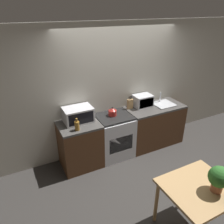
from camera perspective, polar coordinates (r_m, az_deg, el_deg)
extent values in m
plane|color=#33302D|center=(4.38, 7.75, -14.43)|extent=(16.00, 16.00, 0.00)
cube|color=beige|center=(4.46, 1.57, 6.01)|extent=(10.00, 0.06, 2.60)
cube|color=#4C2D19|center=(4.24, -8.28, -8.71)|extent=(0.74, 0.62, 0.86)
cube|color=#474442|center=(4.00, -8.68, -3.40)|extent=(0.74, 0.62, 0.04)
cube|color=#4C2D19|center=(4.93, 10.74, -3.57)|extent=(1.27, 0.62, 0.86)
cube|color=#474442|center=(4.73, 11.18, 1.19)|extent=(1.27, 0.62, 0.04)
cube|color=silver|center=(4.46, 0.50, -6.43)|extent=(0.70, 0.62, 0.86)
cube|color=black|center=(4.24, 0.53, -1.29)|extent=(0.67, 0.57, 0.04)
cube|color=black|center=(4.24, 2.39, -8.35)|extent=(0.50, 0.02, 0.32)
cylinder|color=maroon|center=(4.23, 0.12, -0.23)|extent=(0.16, 0.16, 0.11)
cone|color=maroon|center=(4.20, 0.12, 0.74)|extent=(0.15, 0.15, 0.05)
sphere|color=black|center=(4.18, 0.12, 1.16)|extent=(0.03, 0.03, 0.03)
cube|color=silver|center=(4.03, -8.86, -0.67)|extent=(0.52, 0.36, 0.27)
cube|color=black|center=(3.88, -8.02, -1.71)|extent=(0.46, 0.01, 0.22)
cylinder|color=olive|center=(3.77, -9.12, -3.60)|extent=(0.09, 0.09, 0.16)
cylinder|color=olive|center=(3.72, -9.24, -2.11)|extent=(0.03, 0.03, 0.06)
cube|color=tan|center=(4.52, 4.74, 2.11)|extent=(0.11, 0.06, 0.20)
cylinder|color=black|center=(4.45, 4.49, 3.66)|extent=(0.01, 0.01, 0.07)
cylinder|color=black|center=(4.47, 4.81, 3.72)|extent=(0.01, 0.01, 0.07)
cylinder|color=black|center=(4.48, 5.12, 3.78)|extent=(0.01, 0.01, 0.07)
cube|color=silver|center=(4.65, 8.01, 2.94)|extent=(0.38, 0.29, 0.25)
cube|color=black|center=(4.55, 8.98, 2.33)|extent=(0.34, 0.01, 0.20)
cube|color=silver|center=(4.85, 13.35, 2.01)|extent=(0.43, 0.40, 0.02)
cylinder|color=silver|center=(4.90, 12.48, 3.88)|extent=(0.03, 0.03, 0.22)
cube|color=tan|center=(3.13, 21.85, -17.99)|extent=(0.88, 0.78, 0.04)
cylinder|color=tan|center=(3.34, 11.52, -22.06)|extent=(0.05, 0.05, 0.72)
cylinder|color=tan|center=(3.75, 21.20, -17.14)|extent=(0.05, 0.05, 0.72)
cylinder|color=#9E5B3D|center=(3.11, 25.64, -17.29)|extent=(0.14, 0.14, 0.11)
sphere|color=#2D6B28|center=(3.00, 26.26, -14.95)|extent=(0.26, 0.26, 0.26)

